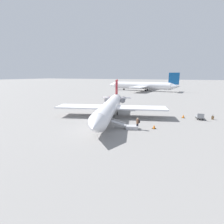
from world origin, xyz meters
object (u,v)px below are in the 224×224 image
Objects in this scene: airplane_main at (111,106)px; airplane_far_left at (142,85)px; boarding_stairs at (129,126)px; passenger at (138,123)px; suitcase at (213,118)px; luggage_cart at (200,117)px.

airplane_far_left reaches higher than airplane_main.
passenger is at bearing 177.12° from boarding_stairs.
suitcase is (-5.22, 17.72, -1.68)m from airplane_main.
boarding_stairs is (6.09, 5.74, -1.64)m from airplane_main.
airplane_far_left is 21.34× the size of passenger.
boarding_stairs is 14.50m from luggage_cart.
airplane_main is 16.30m from luggage_cart.
airplane_far_left is (-58.00, -8.25, 0.66)m from airplane_main.
airplane_main reaches higher than luggage_cart.
suitcase is (-11.31, 11.98, -0.04)m from boarding_stairs.
luggage_cart is at bearing -73.17° from suitcase.
airplane_main is 18.55m from suitcase.
passenger reaches higher than suitcase.
suitcase is (52.77, 25.97, -2.34)m from airplane_far_left.
airplane_main is at bearing -80.20° from luggage_cart.
luggage_cart is 2.63× the size of suitcase.
boarding_stairs is 1.37m from passenger.
passenger is 1.98× the size of suitcase.
airplane_far_left reaches higher than suitcase.
airplane_far_left reaches higher than luggage_cart.
boarding_stairs is at bearing 105.88° from airplane_far_left.
airplane_far_left is 65.64m from boarding_stairs.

